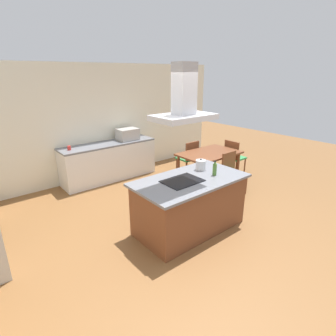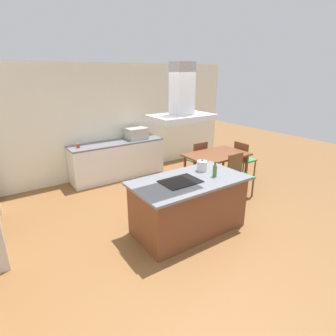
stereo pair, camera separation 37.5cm
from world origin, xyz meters
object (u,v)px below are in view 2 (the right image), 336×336
(olive_oil_bottle, at_px, (215,171))
(countertop_microwave, at_px, (137,133))
(coffee_mug_red, at_px, (78,146))
(dining_table, at_px, (217,157))
(chair_at_right_end, at_px, (243,157))
(range_hood, at_px, (182,102))
(cooktop, at_px, (180,181))
(chair_facing_island, at_px, (238,172))
(chair_facing_back_wall, at_px, (197,157))
(tea_kettle, at_px, (202,166))

(olive_oil_bottle, relative_size, countertop_microwave, 0.49)
(olive_oil_bottle, xyz_separation_m, coffee_mug_red, (-1.29, 3.01, -0.06))
(dining_table, bearing_deg, chair_at_right_end, 0.00)
(olive_oil_bottle, bearing_deg, range_hood, 167.21)
(cooktop, xyz_separation_m, range_hood, (0.00, 0.00, 1.20))
(chair_facing_island, height_order, range_hood, range_hood)
(chair_at_right_end, height_order, chair_facing_back_wall, same)
(countertop_microwave, distance_m, coffee_mug_red, 1.48)
(cooktop, height_order, dining_table, cooktop)
(countertop_microwave, bearing_deg, cooktop, -105.17)
(coffee_mug_red, bearing_deg, range_hood, -76.38)
(chair_facing_back_wall, bearing_deg, countertop_microwave, 136.08)
(cooktop, xyz_separation_m, chair_at_right_end, (2.81, 1.15, -0.40))
(dining_table, bearing_deg, chair_facing_island, -90.00)
(cooktop, xyz_separation_m, countertop_microwave, (0.78, 2.88, 0.13))
(dining_table, distance_m, chair_facing_island, 0.68)
(tea_kettle, height_order, olive_oil_bottle, olive_oil_bottle)
(coffee_mug_red, bearing_deg, chair_facing_back_wall, -22.35)
(tea_kettle, relative_size, countertop_microwave, 0.45)
(cooktop, xyz_separation_m, chair_facing_island, (1.89, 0.48, -0.40))
(cooktop, distance_m, chair_at_right_end, 3.06)
(olive_oil_bottle, distance_m, dining_table, 1.86)
(countertop_microwave, bearing_deg, chair_facing_island, -65.17)
(cooktop, bearing_deg, chair_facing_back_wall, 43.76)
(chair_facing_back_wall, relative_size, chair_facing_island, 1.00)
(coffee_mug_red, xyz_separation_m, dining_table, (2.59, -1.73, -0.28))
(chair_at_right_end, bearing_deg, countertop_microwave, 139.43)
(chair_facing_back_wall, height_order, chair_facing_island, same)
(tea_kettle, relative_size, chair_facing_island, 0.25)
(countertop_microwave, relative_size, chair_at_right_end, 0.56)
(coffee_mug_red, height_order, chair_facing_island, coffee_mug_red)
(tea_kettle, bearing_deg, range_hood, -162.36)
(olive_oil_bottle, height_order, chair_facing_back_wall, olive_oil_bottle)
(tea_kettle, bearing_deg, dining_table, 36.51)
(range_hood, bearing_deg, tea_kettle, 17.64)
(tea_kettle, relative_size, dining_table, 0.16)
(coffee_mug_red, height_order, range_hood, range_hood)
(countertop_microwave, bearing_deg, coffee_mug_red, -179.80)
(chair_at_right_end, height_order, chair_facing_island, same)
(tea_kettle, relative_size, range_hood, 0.25)
(olive_oil_bottle, height_order, chair_facing_island, olive_oil_bottle)
(chair_facing_island, bearing_deg, chair_facing_back_wall, 90.00)
(countertop_microwave, height_order, coffee_mug_red, countertop_microwave)
(cooktop, distance_m, dining_table, 2.22)
(chair_at_right_end, distance_m, chair_facing_island, 1.13)
(countertop_microwave, distance_m, chair_facing_island, 2.70)
(coffee_mug_red, distance_m, chair_facing_island, 3.55)
(cooktop, relative_size, olive_oil_bottle, 2.47)
(dining_table, height_order, chair_facing_island, chair_facing_island)
(coffee_mug_red, distance_m, dining_table, 3.12)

